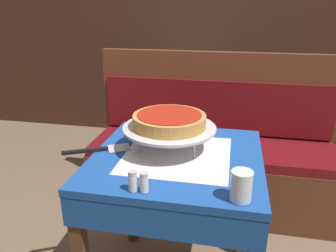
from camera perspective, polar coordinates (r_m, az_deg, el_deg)
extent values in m
cube|color=#194799|center=(1.39, 1.59, -5.61)|extent=(0.71, 0.71, 0.03)
cube|color=white|center=(1.38, 1.60, -5.02)|extent=(0.44, 0.44, 0.00)
cube|color=#194799|center=(1.43, 1.56, -8.34)|extent=(0.70, 0.70, 0.12)
cube|color=#4C331E|center=(1.91, -6.41, -10.62)|extent=(0.05, 0.05, 0.71)
cube|color=#4C331E|center=(1.84, 13.30, -12.45)|extent=(0.05, 0.05, 0.71)
cube|color=#1E6B33|center=(2.84, 3.59, 8.05)|extent=(0.79, 0.79, 0.03)
cube|color=white|center=(2.84, 3.60, 8.36)|extent=(0.49, 0.49, 0.00)
cube|color=#1E6B33|center=(2.86, 3.56, 6.53)|extent=(0.78, 0.78, 0.13)
cube|color=#4C331E|center=(2.69, -5.25, -1.00)|extent=(0.05, 0.05, 0.71)
cube|color=#4C331E|center=(2.59, 10.17, -2.15)|extent=(0.05, 0.05, 0.71)
cube|color=#4C331E|center=(3.34, -1.78, 3.42)|extent=(0.05, 0.05, 0.71)
cube|color=#4C331E|center=(3.26, 10.59, 2.63)|extent=(0.05, 0.05, 0.71)
cube|color=brown|center=(2.31, 7.36, -9.07)|extent=(1.62, 0.50, 0.41)
cube|color=#600F14|center=(2.21, 7.63, -3.77)|extent=(1.59, 0.49, 0.06)
cube|color=brown|center=(2.31, 8.41, 5.63)|extent=(1.62, 0.06, 0.57)
cube|color=#600F14|center=(2.29, 8.23, 3.29)|extent=(1.56, 0.02, 0.37)
cube|color=#3D2319|center=(3.33, 8.24, 17.94)|extent=(6.00, 0.04, 2.40)
cylinder|color=#ADADB2|center=(1.54, 1.23, -0.46)|extent=(0.01, 0.01, 0.09)
cylinder|color=#ADADB2|center=(1.38, -5.09, -3.07)|extent=(0.01, 0.01, 0.09)
cylinder|color=#ADADB2|center=(1.34, 4.62, -3.87)|extent=(0.01, 0.01, 0.09)
cylinder|color=#ADADB2|center=(1.40, 0.24, -0.81)|extent=(0.27, 0.27, 0.01)
cylinder|color=silver|center=(1.40, 0.24, -0.58)|extent=(0.39, 0.39, 0.01)
cylinder|color=silver|center=(1.39, 0.25, -0.28)|extent=(0.40, 0.40, 0.01)
cylinder|color=#C68E47|center=(1.38, 0.25, 0.92)|extent=(0.31, 0.31, 0.05)
cylinder|color=#A82314|center=(1.37, 0.25, 1.98)|extent=(0.27, 0.27, 0.01)
cube|color=#BCBCC1|center=(1.45, -8.54, -3.80)|extent=(0.12, 0.11, 0.00)
cube|color=black|center=(1.45, -14.22, -4.20)|extent=(0.18, 0.10, 0.01)
cylinder|color=silver|center=(1.09, 12.64, -10.12)|extent=(0.07, 0.07, 0.10)
cylinder|color=silver|center=(1.13, -6.12, -9.82)|extent=(0.03, 0.03, 0.06)
cylinder|color=#B7B7BC|center=(1.11, -6.19, -8.18)|extent=(0.03, 0.03, 0.02)
cylinder|color=silver|center=(1.12, -4.19, -10.08)|extent=(0.03, 0.03, 0.06)
cylinder|color=#B7B7BC|center=(1.10, -4.24, -8.46)|extent=(0.03, 0.03, 0.02)
cube|color=#B2B2B7|center=(1.67, -1.15, 1.28)|extent=(0.10, 0.05, 0.09)
cube|color=black|center=(2.73, 5.51, 8.16)|extent=(0.12, 0.12, 0.03)
cylinder|color=black|center=(2.71, 5.57, 9.98)|extent=(0.01, 0.01, 0.15)
cylinder|color=white|center=(2.75, 5.64, 9.75)|extent=(0.04, 0.04, 0.11)
cylinder|color=red|center=(2.70, 4.89, 9.59)|extent=(0.04, 0.04, 0.11)
cylinder|color=#99194C|center=(2.70, 6.15, 9.52)|extent=(0.04, 0.04, 0.11)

